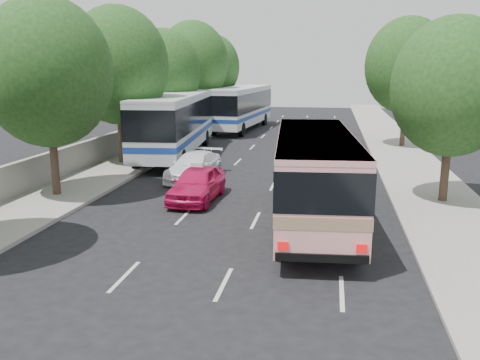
% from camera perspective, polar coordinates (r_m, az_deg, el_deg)
% --- Properties ---
extents(ground, '(120.00, 120.00, 0.00)m').
position_cam_1_polar(ground, '(16.30, -3.85, -8.47)').
color(ground, black).
rests_on(ground, ground).
extents(sidewalk_left, '(4.00, 90.00, 0.15)m').
position_cam_1_polar(sidewalk_left, '(37.28, -9.19, 3.58)').
color(sidewalk_left, '#9E998E').
rests_on(sidewalk_left, ground).
extents(sidewalk_right, '(4.00, 90.00, 0.12)m').
position_cam_1_polar(sidewalk_right, '(35.54, 17.70, 2.67)').
color(sidewalk_right, '#9E998E').
rests_on(sidewalk_right, ground).
extents(low_wall, '(0.30, 90.00, 1.50)m').
position_cam_1_polar(low_wall, '(37.79, -11.82, 4.86)').
color(low_wall, '#9E998E').
rests_on(low_wall, sidewalk_left).
extents(tree_left_b, '(5.70, 5.70, 8.88)m').
position_cam_1_polar(tree_left_b, '(23.98, -20.79, 11.75)').
color(tree_left_b, '#38281E').
rests_on(tree_left_b, ground).
extents(tree_left_c, '(6.00, 6.00, 9.35)m').
position_cam_1_polar(tree_left_c, '(31.23, -13.53, 12.81)').
color(tree_left_c, '#38281E').
rests_on(tree_left_c, ground).
extents(tree_left_d, '(5.52, 5.52, 8.60)m').
position_cam_1_polar(tree_left_d, '(38.67, -8.55, 12.20)').
color(tree_left_d, '#38281E').
rests_on(tree_left_d, ground).
extents(tree_left_e, '(6.30, 6.30, 9.82)m').
position_cam_1_polar(tree_left_e, '(46.30, -5.25, 13.33)').
color(tree_left_e, '#38281E').
rests_on(tree_left_e, ground).
extents(tree_left_f, '(5.88, 5.88, 9.16)m').
position_cam_1_polar(tree_left_f, '(54.11, -3.16, 12.81)').
color(tree_left_f, '#38281E').
rests_on(tree_left_f, ground).
extents(tree_right_near, '(5.10, 5.10, 7.95)m').
position_cam_1_polar(tree_right_near, '(23.24, 23.02, 10.05)').
color(tree_right_near, '#38281E').
rests_on(tree_right_near, ground).
extents(tree_right_far, '(6.00, 6.00, 9.35)m').
position_cam_1_polar(tree_right_far, '(39.05, 18.43, 12.43)').
color(tree_right_far, '#38281E').
rests_on(tree_right_far, ground).
extents(pink_bus, '(3.57, 10.92, 3.43)m').
position_cam_1_polar(pink_bus, '(19.11, 8.35, 1.26)').
color(pink_bus, pink).
rests_on(pink_bus, ground).
extents(pink_taxi, '(1.97, 4.57, 1.54)m').
position_cam_1_polar(pink_taxi, '(22.62, -4.83, -0.40)').
color(pink_taxi, '#CF1251').
rests_on(pink_taxi, ground).
extents(white_pickup, '(2.44, 5.00, 1.40)m').
position_cam_1_polar(white_pickup, '(26.90, -5.16, 1.55)').
color(white_pickup, white).
rests_on(white_pickup, ground).
extents(tour_coach_front, '(4.17, 13.82, 4.07)m').
position_cam_1_polar(tour_coach_front, '(33.78, -7.26, 6.78)').
color(tour_coach_front, silver).
rests_on(tour_coach_front, ground).
extents(tour_coach_rear, '(3.99, 13.42, 3.96)m').
position_cam_1_polar(tour_coach_rear, '(47.83, 0.18, 8.51)').
color(tour_coach_rear, silver).
rests_on(tour_coach_rear, ground).
extents(taxi_roof_sign, '(0.56, 0.20, 0.18)m').
position_cam_1_polar(taxi_roof_sign, '(22.44, -4.87, 1.74)').
color(taxi_roof_sign, silver).
rests_on(taxi_roof_sign, pink_taxi).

